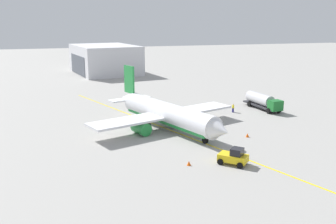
{
  "coord_description": "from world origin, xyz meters",
  "views": [
    {
      "loc": [
        58.99,
        -18.05,
        17.96
      ],
      "look_at": [
        0.0,
        0.0,
        3.0
      ],
      "focal_mm": 40.76,
      "sensor_mm": 36.0,
      "label": 1
    }
  ],
  "objects": [
    {
      "name": "refueling_worker",
      "position": [
        -7.89,
        15.98,
        0.82
      ],
      "size": [
        0.61,
        0.51,
        1.71
      ],
      "color": "navy",
      "rests_on": "ground"
    },
    {
      "name": "taxi_line_marking",
      "position": [
        0.0,
        0.0,
        0.01
      ],
      "size": [
        70.16,
        24.65,
        0.01
      ],
      "primitive_type": "cube",
      "rotation": [
        0.0,
        0.0,
        0.33
      ],
      "color": "yellow",
      "rests_on": "ground"
    },
    {
      "name": "distant_hangar",
      "position": [
        -72.91,
        -0.35,
        4.76
      ],
      "size": [
        28.72,
        22.63,
        9.53
      ],
      "color": "silver",
      "rests_on": "ground"
    },
    {
      "name": "airplane",
      "position": [
        -0.47,
        -0.17,
        2.59
      ],
      "size": [
        28.78,
        27.09,
        9.53
      ],
      "color": "white",
      "rests_on": "ground"
    },
    {
      "name": "safety_cone_nose",
      "position": [
        16.41,
        -2.25,
        0.29
      ],
      "size": [
        0.53,
        0.53,
        0.59
      ],
      "primitive_type": "cone",
      "color": "#F2590F",
      "rests_on": "ground"
    },
    {
      "name": "safety_cone_wingtip",
      "position": [
        7.83,
        10.68,
        0.31
      ],
      "size": [
        0.55,
        0.55,
        0.62
      ],
      "primitive_type": "cone",
      "color": "#F2590F",
      "rests_on": "ground"
    },
    {
      "name": "fuel_tanker",
      "position": [
        -8.57,
        23.02,
        1.73
      ],
      "size": [
        10.77,
        3.47,
        3.15
      ],
      "color": "#2D2D33",
      "rests_on": "ground"
    },
    {
      "name": "pushback_tug",
      "position": [
        17.72,
        3.35,
        1.01
      ],
      "size": [
        4.05,
        4.01,
        2.2
      ],
      "color": "yellow",
      "rests_on": "ground"
    },
    {
      "name": "ground_plane",
      "position": [
        0.0,
        0.0,
        0.0
      ],
      "size": [
        400.0,
        400.0,
        0.0
      ],
      "primitive_type": "plane",
      "color": "#9E9B96"
    }
  ]
}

